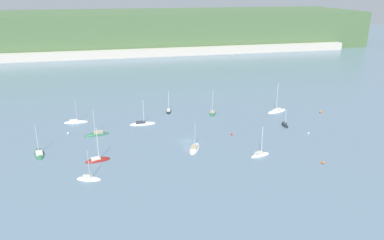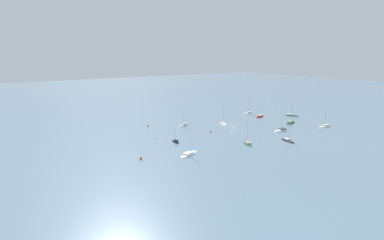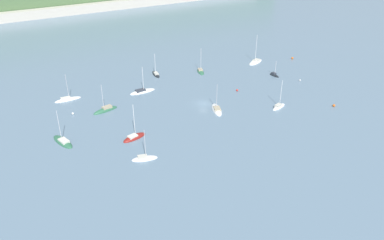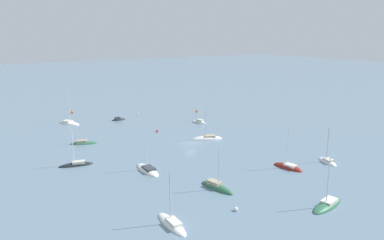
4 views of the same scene
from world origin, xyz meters
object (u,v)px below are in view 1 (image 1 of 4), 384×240
Objects in this scene: sailboat_11 at (277,111)px; mooring_buoy_0 at (308,133)px; sailboat_5 at (98,160)px; mooring_buoy_3 at (323,163)px; mooring_buoy_2 at (232,134)px; sailboat_9 at (97,135)px; sailboat_2 at (39,154)px; sailboat_6 at (213,113)px; mooring_buoy_1 at (68,133)px; sailboat_0 at (89,179)px; sailboat_8 at (260,155)px; sailboat_10 at (143,124)px; sailboat_4 at (285,125)px; sailboat_1 at (76,122)px; sailboat_7 at (195,149)px; sailboat_3 at (169,111)px; mooring_buoy_4 at (321,112)px.

mooring_buoy_0 is at bearing 67.48° from sailboat_11.
mooring_buoy_3 is at bearing -26.34° from sailboat_5.
sailboat_9 is at bearing 167.56° from mooring_buoy_2.
mooring_buoy_3 is (73.69, -22.51, 0.31)m from sailboat_2.
sailboat_11 is (24.12, -2.63, -0.04)m from sailboat_6.
mooring_buoy_1 is at bearing 167.44° from mooring_buoy_0.
sailboat_8 is (45.61, 3.52, 0.04)m from sailboat_0.
mooring_buoy_2 is at bearing 157.79° from sailboat_9.
mooring_buoy_2 is (-23.78, 4.72, 0.03)m from mooring_buoy_0.
mooring_buoy_2 is (26.34, -15.76, 0.25)m from sailboat_10.
sailboat_2 is at bearing -83.92° from sailboat_4.
sailboat_1 reaches higher than sailboat_7.
sailboat_3 is (32.99, 4.80, -0.00)m from sailboat_1.
sailboat_10 is 50.25m from sailboat_11.
sailboat_2 is 50.52m from sailboat_3.
sailboat_10 is at bearing -19.28° from sailboat_11.
mooring_buoy_1 is at bearing -37.84° from sailboat_2.
mooring_buoy_0 is (64.55, 4.95, 0.22)m from sailboat_5.
sailboat_9 is 9.13m from mooring_buoy_1.
sailboat_2 is at bearing 151.76° from sailboat_8.
sailboat_7 is 0.96× the size of sailboat_8.
sailboat_9 is at bearing -93.22° from sailboat_4.
sailboat_2 is 56.69m from mooring_buoy_2.
sailboat_1 is 77.21m from mooring_buoy_0.
mooring_buoy_2 is (50.06, -11.73, -0.01)m from mooring_buoy_1.
mooring_buoy_0 is at bearing 26.54° from sailboat_4.
sailboat_3 is at bearing 46.96° from sailboat_10.
sailboat_0 is 0.94× the size of sailboat_7.
sailboat_7 is (29.01, 11.85, -0.03)m from sailboat_0.
sailboat_7 reaches higher than mooring_buoy_0.
sailboat_0 is at bearing -67.71° from sailboat_4.
sailboat_2 reaches higher than sailboat_8.
sailboat_5 is 1.12× the size of sailboat_10.
sailboat_5 is (-25.28, -36.95, -0.02)m from sailboat_3.
sailboat_3 is at bearing -154.64° from sailboat_9.
mooring_buoy_3 is (-6.79, -43.02, 0.30)m from sailboat_11.
sailboat_10 is (16.43, 35.44, -0.01)m from sailboat_0.
sailboat_1 is 33.34m from sailboat_3.
sailboat_2 is 61.14m from sailboat_8.
sailboat_7 is at bearing 151.54° from mooring_buoy_3.
sailboat_9 reaches higher than mooring_buoy_0.
sailboat_11 is at bearing -1.32° from sailboat_1.
sailboat_5 is 11.83× the size of mooring_buoy_4.
sailboat_7 is at bearing -175.27° from mooring_buoy_0.
sailboat_4 is 9.31× the size of mooring_buoy_2.
mooring_buoy_1 is (-23.71, -4.03, 0.26)m from sailboat_10.
sailboat_7 is (42.89, -5.81, -0.01)m from sailboat_2.
sailboat_10 is at bearing -71.81° from sailboat_2.
sailboat_4 reaches higher than mooring_buoy_4.
sailboat_0 is 88.04m from mooring_buoy_4.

